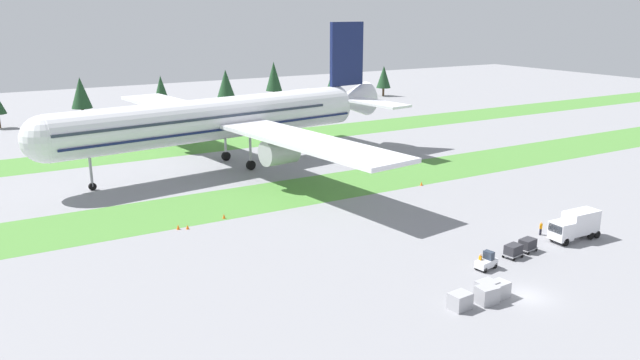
# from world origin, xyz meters

# --- Properties ---
(ground_plane) EXTENTS (400.00, 400.00, 0.00)m
(ground_plane) POSITION_xyz_m (0.00, 0.00, 0.00)
(ground_plane) COLOR gray
(grass_strip_near) EXTENTS (320.00, 14.06, 0.01)m
(grass_strip_near) POSITION_xyz_m (0.00, 43.68, 0.00)
(grass_strip_near) COLOR #4C8438
(grass_strip_near) RESTS_ON ground
(grass_strip_far) EXTENTS (320.00, 14.06, 0.01)m
(grass_strip_far) POSITION_xyz_m (0.00, 83.80, 0.00)
(grass_strip_far) COLOR #4C8438
(grass_strip_far) RESTS_ON ground
(airliner) EXTENTS (67.68, 83.74, 25.23)m
(airliner) POSITION_xyz_m (-6.23, 64.01, 9.05)
(airliner) COLOR white
(airliner) RESTS_ON ground
(baggage_tug) EXTENTS (2.77, 1.70, 1.97)m
(baggage_tug) POSITION_xyz_m (1.35, 6.98, 0.81)
(baggage_tug) COLOR silver
(baggage_tug) RESTS_ON ground
(cargo_dolly_lead) EXTENTS (2.41, 1.83, 1.55)m
(cargo_dolly_lead) POSITION_xyz_m (6.31, 7.79, 0.92)
(cargo_dolly_lead) COLOR #A3A3A8
(cargo_dolly_lead) RESTS_ON ground
(cargo_dolly_second) EXTENTS (2.41, 1.83, 1.55)m
(cargo_dolly_second) POSITION_xyz_m (9.17, 8.25, 0.92)
(cargo_dolly_second) COLOR #A3A3A8
(cargo_dolly_second) RESTS_ON ground
(catering_truck) EXTENTS (7.03, 2.53, 3.58)m
(catering_truck) POSITION_xyz_m (17.27, 8.07, 1.95)
(catering_truck) COLOR silver
(catering_truck) RESTS_ON ground
(ground_crew_marshaller) EXTENTS (0.38, 0.46, 1.74)m
(ground_crew_marshaller) POSITION_xyz_m (0.75, 7.37, 0.95)
(ground_crew_marshaller) COLOR black
(ground_crew_marshaller) RESTS_ON ground
(ground_crew_loader) EXTENTS (0.55, 0.36, 1.74)m
(ground_crew_loader) POSITION_xyz_m (14.97, 11.28, 0.95)
(ground_crew_loader) COLOR black
(ground_crew_loader) RESTS_ON ground
(uld_container_0) EXTENTS (2.13, 1.77, 1.60)m
(uld_container_0) POSITION_xyz_m (-7.67, 1.41, 0.80)
(uld_container_0) COLOR #A3A3A8
(uld_container_0) RESTS_ON ground
(uld_container_1) EXTENTS (2.08, 1.70, 1.72)m
(uld_container_1) POSITION_xyz_m (-4.61, 0.97, 0.86)
(uld_container_1) COLOR #A3A3A8
(uld_container_1) RESTS_ON ground
(uld_container_2) EXTENTS (2.08, 1.71, 1.71)m
(uld_container_2) POSITION_xyz_m (-3.75, 1.87, 0.85)
(uld_container_2) COLOR #A3A3A8
(uld_container_2) RESTS_ON ground
(uld_container_3) EXTENTS (2.13, 1.77, 1.60)m
(uld_container_3) POSITION_xyz_m (-2.68, 1.35, 0.80)
(uld_container_3) COLOR #A3A3A8
(uld_container_3) RESTS_ON ground
(taxiway_marker_0) EXTENTS (0.44, 0.44, 0.68)m
(taxiway_marker_0) POSITION_xyz_m (-24.00, 36.35, 0.34)
(taxiway_marker_0) COLOR orange
(taxiway_marker_0) RESTS_ON ground
(taxiway_marker_1) EXTENTS (0.44, 0.44, 0.65)m
(taxiway_marker_1) POSITION_xyz_m (-17.23, 37.45, 0.32)
(taxiway_marker_1) COLOR orange
(taxiway_marker_1) RESTS_ON ground
(taxiway_marker_2) EXTENTS (0.44, 0.44, 0.66)m
(taxiway_marker_2) POSITION_xyz_m (16.56, 36.67, 0.33)
(taxiway_marker_2) COLOR orange
(taxiway_marker_2) RESTS_ON ground
(taxiway_marker_3) EXTENTS (0.44, 0.44, 0.57)m
(taxiway_marker_3) POSITION_xyz_m (-22.91, 35.87, 0.28)
(taxiway_marker_3) COLOR orange
(taxiway_marker_3) RESTS_ON ground
(distant_tree_line) EXTENTS (156.20, 9.38, 12.58)m
(distant_tree_line) POSITION_xyz_m (3.65, 127.97, 7.15)
(distant_tree_line) COLOR #4C3823
(distant_tree_line) RESTS_ON ground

